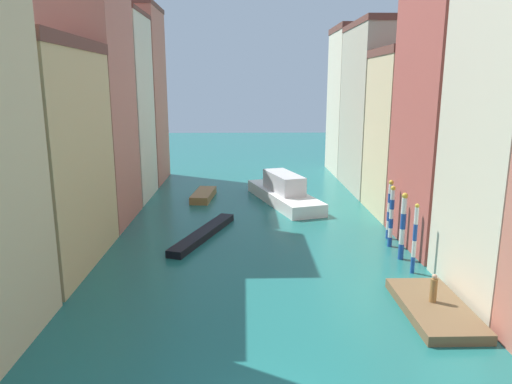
# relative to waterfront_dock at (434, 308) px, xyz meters

# --- Properties ---
(ground_plane) EXTENTS (154.00, 154.00, 0.00)m
(ground_plane) POSITION_rel_waterfront_dock_xyz_m (-8.77, 16.52, -0.26)
(ground_plane) COLOR #1E6B66
(building_left_1) EXTENTS (6.69, 11.50, 14.21)m
(building_left_1) POSITION_rel_waterfront_dock_xyz_m (-22.67, 7.34, 6.86)
(building_left_1) COLOR #DBB77A
(building_left_1) RESTS_ON ground
(building_left_2) EXTENTS (6.69, 8.59, 20.93)m
(building_left_2) POSITION_rel_waterfront_dock_xyz_m (-22.67, 17.39, 10.22)
(building_left_2) COLOR #C6705B
(building_left_2) RESTS_ON ground
(building_left_3) EXTENTS (6.69, 8.20, 18.39)m
(building_left_3) POSITION_rel_waterfront_dock_xyz_m (-22.67, 26.07, 8.95)
(building_left_3) COLOR beige
(building_left_3) RESTS_ON ground
(building_left_4) EXTENTS (6.69, 8.61, 20.24)m
(building_left_4) POSITION_rel_waterfront_dock_xyz_m (-22.67, 34.82, 9.87)
(building_left_4) COLOR #C6705B
(building_left_4) RESTS_ON ground
(building_right_2) EXTENTS (6.69, 9.02, 20.95)m
(building_right_2) POSITION_rel_waterfront_dock_xyz_m (5.14, 10.70, 10.23)
(building_right_2) COLOR #B25147
(building_right_2) RESTS_ON ground
(building_right_3) EXTENTS (6.69, 8.07, 14.52)m
(building_right_3) POSITION_rel_waterfront_dock_xyz_m (5.14, 19.33, 7.01)
(building_right_3) COLOR beige
(building_right_3) RESTS_ON ground
(building_right_4) EXTENTS (6.69, 11.88, 17.89)m
(building_right_4) POSITION_rel_waterfront_dock_xyz_m (5.14, 29.53, 8.70)
(building_right_4) COLOR #BCB299
(building_right_4) RESTS_ON ground
(building_right_5) EXTENTS (6.69, 9.31, 18.64)m
(building_right_5) POSITION_rel_waterfront_dock_xyz_m (5.14, 40.09, 9.08)
(building_right_5) COLOR beige
(building_right_5) RESTS_ON ground
(waterfront_dock) EXTENTS (3.11, 6.51, 0.52)m
(waterfront_dock) POSITION_rel_waterfront_dock_xyz_m (0.00, 0.00, 0.00)
(waterfront_dock) COLOR brown
(waterfront_dock) RESTS_ON ground
(person_on_dock) EXTENTS (0.36, 0.36, 1.51)m
(person_on_dock) POSITION_rel_waterfront_dock_xyz_m (-0.03, 0.21, 0.96)
(person_on_dock) COLOR olive
(person_on_dock) RESTS_ON waterfront_dock
(mooring_pole_0) EXTENTS (0.27, 0.27, 4.45)m
(mooring_pole_0) POSITION_rel_waterfront_dock_xyz_m (0.72, 5.26, 2.01)
(mooring_pole_0) COLOR #1E479E
(mooring_pole_0) RESTS_ON ground
(mooring_pole_1) EXTENTS (0.39, 0.39, 4.57)m
(mooring_pole_1) POSITION_rel_waterfront_dock_xyz_m (0.77, 7.65, 2.08)
(mooring_pole_1) COLOR #1E479E
(mooring_pole_1) RESTS_ON ground
(mooring_pole_2) EXTENTS (0.35, 0.35, 4.49)m
(mooring_pole_2) POSITION_rel_waterfront_dock_xyz_m (0.79, 10.20, 2.04)
(mooring_pole_2) COLOR #1E479E
(mooring_pole_2) RESTS_ON ground
(mooring_pole_3) EXTENTS (0.36, 0.36, 4.54)m
(mooring_pole_3) POSITION_rel_waterfront_dock_xyz_m (1.21, 12.01, 2.06)
(mooring_pole_3) COLOR #1E479E
(mooring_pole_3) RESTS_ON ground
(vaporetto_white) EXTENTS (6.95, 13.07, 2.95)m
(vaporetto_white) POSITION_rel_waterfront_dock_xyz_m (-5.82, 23.42, 0.80)
(vaporetto_white) COLOR white
(vaporetto_white) RESTS_ON ground
(gondola_black) EXTENTS (4.42, 9.80, 0.54)m
(gondola_black) POSITION_rel_waterfront_dock_xyz_m (-12.85, 12.69, 0.01)
(gondola_black) COLOR black
(gondola_black) RESTS_ON ground
(motorboat_0) EXTENTS (2.37, 5.76, 0.74)m
(motorboat_0) POSITION_rel_waterfront_dock_xyz_m (-13.91, 25.26, 0.11)
(motorboat_0) COLOR olive
(motorboat_0) RESTS_ON ground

